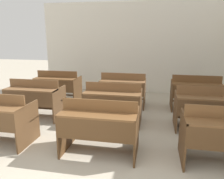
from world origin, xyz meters
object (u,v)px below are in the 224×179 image
object	(u,v)px
bench_third_right	(196,92)
bench_third_center	(123,89)
bench_second_left	(35,98)
bench_front_center	(100,126)
bench_second_center	(113,102)
bench_second_right	(206,107)
bench_third_left	(58,86)

from	to	relation	value
bench_third_right	bench_third_center	bearing A→B (deg)	-179.78
bench_second_left	bench_third_right	world-z (taller)	same
bench_front_center	bench_second_center	distance (m)	1.30
bench_front_center	bench_third_center	size ratio (longest dim) A/B	1.00
bench_second_right	bench_third_center	xyz separation A→B (m)	(-1.89, 1.27, 0.00)
bench_second_center	bench_third_center	size ratio (longest dim) A/B	1.00
bench_third_left	bench_third_center	bearing A→B (deg)	-0.79
bench_front_center	bench_third_right	world-z (taller)	same
bench_third_left	bench_third_center	world-z (taller)	same
bench_second_center	bench_third_right	size ratio (longest dim) A/B	1.00
bench_front_center	bench_second_center	size ratio (longest dim) A/B	1.00
bench_third_right	bench_second_left	bearing A→B (deg)	-161.19
bench_second_right	bench_third_center	bearing A→B (deg)	146.08
bench_second_right	bench_third_right	world-z (taller)	same
bench_front_center	bench_second_left	distance (m)	2.30
bench_front_center	bench_third_center	distance (m)	2.59
bench_front_center	bench_second_left	bearing A→B (deg)	145.31
bench_second_right	bench_third_left	xyz separation A→B (m)	(-3.80, 1.30, 0.00)
bench_third_left	bench_third_right	distance (m)	3.81
bench_front_center	bench_third_left	distance (m)	3.24
bench_second_left	bench_third_left	xyz separation A→B (m)	(-0.03, 1.31, 0.00)
bench_third_right	bench_second_right	bearing A→B (deg)	-90.08
bench_second_center	bench_second_right	bearing A→B (deg)	0.41
bench_second_center	bench_second_right	size ratio (longest dim) A/B	1.00
bench_second_left	bench_second_center	xyz separation A→B (m)	(1.86, -0.00, 0.00)
bench_second_left	bench_third_center	xyz separation A→B (m)	(1.89, 1.28, 0.00)
bench_third_center	bench_third_right	size ratio (longest dim) A/B	1.00
bench_third_left	bench_second_center	bearing A→B (deg)	-34.75
bench_front_center	bench_second_left	world-z (taller)	same
bench_second_right	bench_third_center	world-z (taller)	same
bench_second_right	bench_front_center	bearing A→B (deg)	-145.05
bench_second_right	bench_third_right	bearing A→B (deg)	89.92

